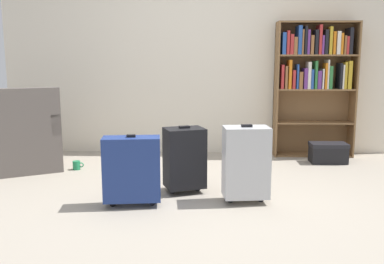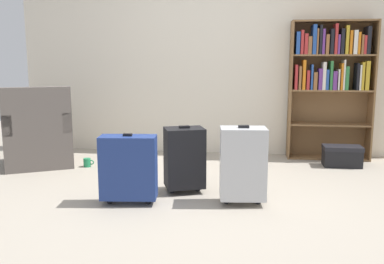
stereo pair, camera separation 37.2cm
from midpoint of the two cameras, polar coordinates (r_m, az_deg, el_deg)
ground_plane at (r=3.60m, az=3.49°, el=-9.43°), size 8.69×8.69×0.00m
back_wall at (r=5.38m, az=5.15°, el=10.99°), size 4.97×0.10×2.60m
bookshelf at (r=5.31m, az=20.19°, el=7.11°), size 0.96×0.26×1.63m
armchair at (r=4.96m, az=-18.08°, el=-0.76°), size 0.94×0.94×0.90m
mug at (r=4.81m, az=-11.86°, el=-4.10°), size 0.12×0.08×0.10m
storage_box at (r=5.07m, az=21.69°, el=-3.00°), size 0.42×0.24×0.23m
suitcase_black at (r=3.76m, az=1.80°, el=-3.53°), size 0.41×0.36×0.61m
suitcase_navy_blue at (r=3.47m, az=-5.58°, el=-4.83°), size 0.48×0.25×0.59m
suitcase_silver at (r=3.50m, az=9.96°, el=-4.25°), size 0.39×0.28×0.66m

